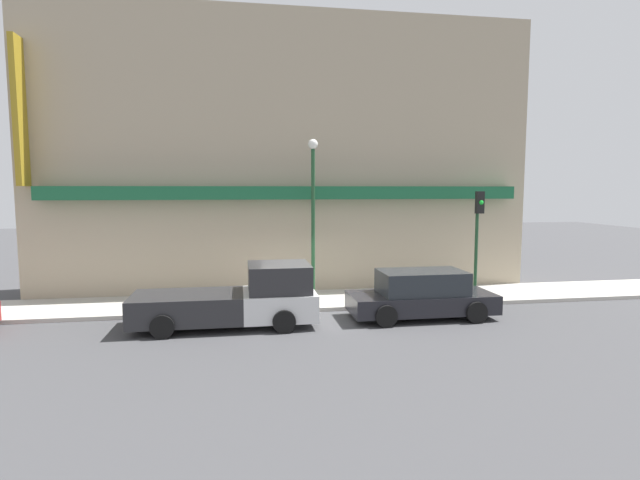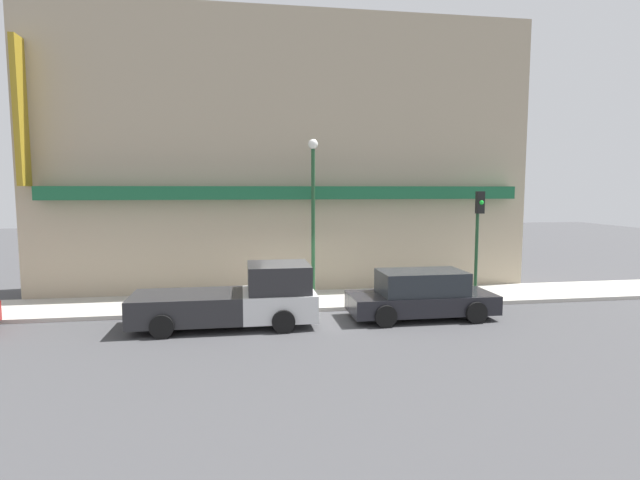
% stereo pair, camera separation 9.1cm
% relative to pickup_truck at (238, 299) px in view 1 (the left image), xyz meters
% --- Properties ---
extents(ground_plane, '(80.00, 80.00, 0.00)m').
position_rel_pickup_truck_xyz_m(ground_plane, '(2.04, 1.26, -0.82)').
color(ground_plane, '#424244').
extents(sidewalk, '(36.00, 3.02, 0.14)m').
position_rel_pickup_truck_xyz_m(sidewalk, '(2.04, 2.77, -0.75)').
color(sidewalk, '#B7B2A8').
rests_on(sidewalk, ground).
extents(building, '(19.80, 3.80, 11.03)m').
position_rel_pickup_truck_xyz_m(building, '(2.03, 5.76, 4.69)').
color(building, tan).
rests_on(building, ground).
extents(pickup_truck, '(5.50, 2.24, 1.88)m').
position_rel_pickup_truck_xyz_m(pickup_truck, '(0.00, 0.00, 0.00)').
color(pickup_truck, silver).
rests_on(pickup_truck, ground).
extents(parked_car, '(4.70, 2.03, 1.54)m').
position_rel_pickup_truck_xyz_m(parked_car, '(5.87, 0.00, -0.07)').
color(parked_car, black).
rests_on(parked_car, ground).
extents(fire_hydrant, '(0.20, 0.20, 0.66)m').
position_rel_pickup_truck_xyz_m(fire_hydrant, '(-0.16, 1.86, -0.35)').
color(fire_hydrant, red).
rests_on(fire_hydrant, sidewalk).
extents(street_lamp, '(0.36, 0.36, 5.83)m').
position_rel_pickup_truck_xyz_m(street_lamp, '(2.76, 2.96, 2.94)').
color(street_lamp, '#1E4728').
rests_on(street_lamp, sidewalk).
extents(traffic_light, '(0.28, 0.42, 3.95)m').
position_rel_pickup_truck_xyz_m(traffic_light, '(8.69, 1.84, 2.02)').
color(traffic_light, '#1E4728').
rests_on(traffic_light, sidewalk).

